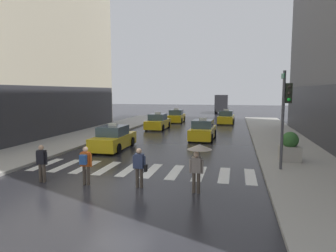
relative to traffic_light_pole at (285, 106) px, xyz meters
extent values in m
plane|color=#26262B|center=(-6.98, -4.15, -3.26)|extent=(160.00, 160.00, 0.00)
cube|color=silver|center=(-12.38, -1.15, -3.25)|extent=(0.50, 2.80, 0.01)
cube|color=silver|center=(-11.18, -1.15, -3.25)|extent=(0.50, 2.80, 0.01)
cube|color=silver|center=(-9.98, -1.15, -3.25)|extent=(0.50, 2.80, 0.01)
cube|color=silver|center=(-8.78, -1.15, -3.25)|extent=(0.50, 2.80, 0.01)
cube|color=silver|center=(-7.58, -1.15, -3.25)|extent=(0.50, 2.80, 0.01)
cube|color=silver|center=(-6.38, -1.15, -3.25)|extent=(0.50, 2.80, 0.01)
cube|color=silver|center=(-5.18, -1.15, -3.25)|extent=(0.50, 2.80, 0.01)
cube|color=silver|center=(-3.98, -1.15, -3.25)|extent=(0.50, 2.80, 0.01)
cube|color=silver|center=(-2.78, -1.15, -3.25)|extent=(0.50, 2.80, 0.01)
cube|color=silver|center=(-1.58, -1.15, -3.25)|extent=(0.50, 2.80, 0.01)
cube|color=#2D2D33|center=(-17.43, 3.99, -1.06)|extent=(0.10, 31.36, 4.40)
cube|color=#2D2D33|center=(3.47, 5.15, -1.06)|extent=(0.10, 31.36, 4.40)
cylinder|color=#47474C|center=(-0.10, 0.00, -0.71)|extent=(0.14, 0.14, 4.80)
cube|color=black|center=(0.12, 0.00, 0.62)|extent=(0.30, 0.26, 0.95)
sphere|color=#28231E|center=(0.12, -0.14, 0.92)|extent=(0.17, 0.17, 0.17)
sphere|color=#28231E|center=(0.12, -0.14, 0.62)|extent=(0.17, 0.17, 0.17)
sphere|color=green|center=(0.12, -0.14, 0.32)|extent=(0.17, 0.17, 0.17)
cube|color=#196638|center=(-0.15, 0.18, 1.44)|extent=(0.04, 0.84, 0.24)
cube|color=yellow|center=(-10.49, 3.78, -2.70)|extent=(1.84, 4.51, 0.84)
cube|color=#384C5B|center=(-10.49, 3.68, -1.96)|extent=(1.62, 2.11, 0.64)
cube|color=silver|center=(-10.49, 3.68, -1.55)|extent=(0.60, 0.24, 0.18)
cylinder|color=black|center=(-11.35, 5.13, -2.93)|extent=(0.23, 0.66, 0.66)
cylinder|color=black|center=(-9.64, 5.14, -2.93)|extent=(0.23, 0.66, 0.66)
cylinder|color=black|center=(-11.33, 2.43, -2.93)|extent=(0.23, 0.66, 0.66)
cylinder|color=black|center=(-9.62, 2.44, -2.93)|extent=(0.23, 0.66, 0.66)
cube|color=#F2EAB2|center=(-11.14, 6.05, -2.65)|extent=(0.20, 0.04, 0.14)
cube|color=#F2EAB2|center=(-9.88, 6.06, -2.65)|extent=(0.20, 0.04, 0.14)
cube|color=yellow|center=(-4.97, 9.53, -2.70)|extent=(1.91, 4.54, 0.84)
cube|color=#384C5B|center=(-4.97, 9.43, -1.96)|extent=(1.65, 2.14, 0.64)
cube|color=silver|center=(-4.97, 9.43, -1.55)|extent=(0.61, 0.26, 0.18)
cylinder|color=black|center=(-5.79, 10.90, -2.93)|extent=(0.24, 0.67, 0.66)
cylinder|color=black|center=(-4.08, 10.86, -2.93)|extent=(0.24, 0.67, 0.66)
cylinder|color=black|center=(-5.86, 8.20, -2.93)|extent=(0.24, 0.67, 0.66)
cylinder|color=black|center=(-4.15, 8.16, -2.93)|extent=(0.24, 0.67, 0.66)
cube|color=#F2EAB2|center=(-5.54, 11.82, -2.65)|extent=(0.20, 0.05, 0.14)
cube|color=#F2EAB2|center=(-4.28, 11.78, -2.65)|extent=(0.20, 0.05, 0.14)
cube|color=yellow|center=(-10.35, 15.38, -2.70)|extent=(1.84, 4.51, 0.84)
cube|color=#384C5B|center=(-10.35, 15.28, -1.96)|extent=(1.62, 2.11, 0.64)
cube|color=silver|center=(-10.35, 15.28, -1.55)|extent=(0.60, 0.24, 0.18)
cylinder|color=black|center=(-11.20, 16.74, -2.93)|extent=(0.23, 0.66, 0.66)
cylinder|color=black|center=(-9.49, 16.72, -2.93)|extent=(0.23, 0.66, 0.66)
cylinder|color=black|center=(-11.22, 14.04, -2.93)|extent=(0.23, 0.66, 0.66)
cylinder|color=black|center=(-9.51, 14.02, -2.93)|extent=(0.23, 0.66, 0.66)
cube|color=#F2EAB2|center=(-10.96, 17.66, -2.65)|extent=(0.20, 0.04, 0.14)
cube|color=#F2EAB2|center=(-9.70, 17.65, -2.65)|extent=(0.20, 0.04, 0.14)
cube|color=yellow|center=(-9.86, 22.91, -2.70)|extent=(1.96, 4.56, 0.84)
cube|color=#384C5B|center=(-9.86, 22.81, -1.96)|extent=(1.67, 2.16, 0.64)
cube|color=silver|center=(-9.86, 22.81, -1.55)|extent=(0.61, 0.26, 0.18)
cylinder|color=black|center=(-10.77, 24.23, -2.93)|extent=(0.24, 0.67, 0.66)
cylinder|color=black|center=(-9.06, 24.29, -2.93)|extent=(0.24, 0.67, 0.66)
cylinder|color=black|center=(-10.67, 21.53, -2.93)|extent=(0.24, 0.67, 0.66)
cylinder|color=black|center=(-8.96, 21.60, -2.93)|extent=(0.24, 0.67, 0.66)
cube|color=#F2EAB2|center=(-10.57, 25.16, -2.65)|extent=(0.20, 0.05, 0.14)
cube|color=#F2EAB2|center=(-9.31, 25.20, -2.65)|extent=(0.20, 0.05, 0.14)
cube|color=yellow|center=(-3.50, 22.61, -2.70)|extent=(1.96, 4.56, 0.84)
cube|color=#384C5B|center=(-3.50, 22.51, -1.96)|extent=(1.67, 2.15, 0.64)
cube|color=silver|center=(-3.50, 22.51, -1.55)|extent=(0.61, 0.26, 0.18)
cylinder|color=black|center=(-4.31, 23.99, -2.93)|extent=(0.24, 0.67, 0.66)
cylinder|color=black|center=(-2.60, 23.93, -2.93)|extent=(0.24, 0.67, 0.66)
cylinder|color=black|center=(-4.40, 21.29, -2.93)|extent=(0.24, 0.67, 0.66)
cylinder|color=black|center=(-2.69, 21.23, -2.93)|extent=(0.24, 0.67, 0.66)
cube|color=#F2EAB2|center=(-4.05, 24.90, -2.65)|extent=(0.20, 0.05, 0.14)
cube|color=#F2EAB2|center=(-2.79, 24.86, -2.65)|extent=(0.20, 0.05, 0.14)
cube|color=#2D2D2D|center=(-4.93, 40.62, -2.61)|extent=(1.90, 6.63, 0.40)
cube|color=silver|center=(-4.98, 43.92, -1.36)|extent=(2.13, 1.83, 2.10)
cube|color=#384C5B|center=(-5.00, 44.84, -0.99)|extent=(1.89, 0.07, 0.95)
cube|color=#2D2D33|center=(-4.92, 39.72, -1.16)|extent=(2.27, 4.83, 2.50)
cylinder|color=black|center=(-5.98, 43.71, -2.81)|extent=(0.29, 0.90, 0.90)
cylinder|color=black|center=(-3.98, 43.74, -2.81)|extent=(0.29, 0.90, 0.90)
cylinder|color=black|center=(-5.91, 39.17, -2.81)|extent=(0.29, 0.90, 0.90)
cylinder|color=black|center=(-3.91, 39.20, -2.81)|extent=(0.29, 0.90, 0.90)
cylinder|color=#473D33|center=(-3.85, -4.00, -2.85)|extent=(0.14, 0.14, 0.82)
cylinder|color=#473D33|center=(-3.67, -4.00, -2.85)|extent=(0.14, 0.14, 0.82)
cube|color=gray|center=(-3.76, -4.00, -2.14)|extent=(0.36, 0.24, 0.60)
sphere|color=beige|center=(-3.76, -4.00, -1.72)|extent=(0.22, 0.22, 0.22)
cylinder|color=gray|center=(-3.99, -4.00, -2.19)|extent=(0.09, 0.09, 0.55)
cylinder|color=gray|center=(-3.53, -4.00, -2.19)|extent=(0.09, 0.09, 0.55)
cylinder|color=#4C4C4C|center=(-3.64, -4.00, -1.84)|extent=(0.02, 0.02, 1.00)
cone|color=gray|center=(-3.64, -4.00, -1.42)|extent=(0.96, 0.96, 0.20)
cylinder|color=#473D33|center=(-8.55, -3.99, -2.85)|extent=(0.14, 0.14, 0.82)
cylinder|color=#473D33|center=(-8.37, -3.99, -2.85)|extent=(0.14, 0.14, 0.82)
cube|color=#BF5119|center=(-8.46, -3.99, -2.14)|extent=(0.36, 0.24, 0.60)
sphere|color=beige|center=(-8.46, -3.99, -1.72)|extent=(0.22, 0.22, 0.22)
cylinder|color=#BF5119|center=(-8.69, -3.99, -2.19)|extent=(0.09, 0.09, 0.55)
cylinder|color=#BF5119|center=(-8.23, -3.99, -2.19)|extent=(0.09, 0.09, 0.55)
cube|color=#264C8C|center=(-8.46, -4.21, -2.12)|extent=(0.28, 0.18, 0.40)
cylinder|color=#473D33|center=(-6.23, -3.85, -2.85)|extent=(0.14, 0.14, 0.82)
cylinder|color=#473D33|center=(-6.05, -3.85, -2.85)|extent=(0.14, 0.14, 0.82)
cube|color=#2D3856|center=(-6.14, -3.85, -2.14)|extent=(0.36, 0.24, 0.60)
sphere|color=tan|center=(-6.14, -3.85, -1.72)|extent=(0.22, 0.22, 0.22)
cylinder|color=#2D3856|center=(-6.37, -3.85, -2.19)|extent=(0.09, 0.09, 0.55)
cylinder|color=#2D3856|center=(-5.91, -3.85, -2.19)|extent=(0.09, 0.09, 0.55)
cube|color=black|center=(-5.86, -3.85, -2.42)|extent=(0.10, 0.20, 0.28)
cylinder|color=#473D33|center=(-10.61, -4.06, -2.85)|extent=(0.14, 0.14, 0.82)
cylinder|color=#473D33|center=(-10.43, -4.06, -2.85)|extent=(0.14, 0.14, 0.82)
cube|color=black|center=(-10.52, -4.06, -2.14)|extent=(0.36, 0.24, 0.60)
sphere|color=tan|center=(-10.52, -4.06, -1.72)|extent=(0.22, 0.22, 0.22)
cylinder|color=black|center=(-10.75, -4.06, -2.19)|extent=(0.09, 0.09, 0.55)
cylinder|color=black|center=(-10.29, -4.06, -2.19)|extent=(0.09, 0.09, 0.55)
cube|color=#A8A399|center=(0.65, 2.11, -2.71)|extent=(1.10, 1.10, 0.80)
sphere|color=#33662D|center=(0.65, 2.11, -1.96)|extent=(0.90, 0.90, 0.90)
camera|label=1|loc=(-2.31, -15.43, 0.69)|focal=32.33mm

